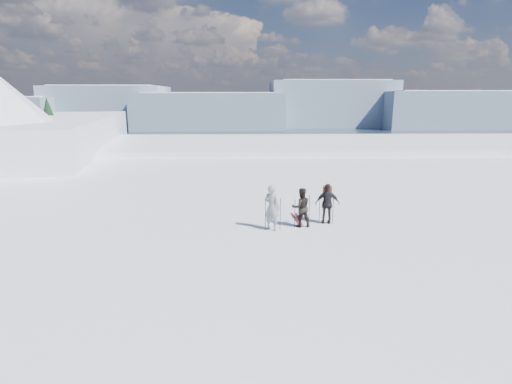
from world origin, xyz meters
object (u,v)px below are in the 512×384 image
(skier_dark, at_px, (301,207))
(skier_pack, at_px, (327,204))
(skis_loose, at_px, (297,219))
(skier_grey, at_px, (272,207))

(skier_dark, relative_size, skier_pack, 0.95)
(skier_dark, height_order, skis_loose, skier_dark)
(skier_grey, bearing_deg, skier_pack, -126.32)
(skier_grey, distance_m, skis_loose, 1.98)
(skier_pack, xyz_separation_m, skis_loose, (-1.14, 0.62, -0.82))
(skier_dark, bearing_deg, skis_loose, -98.27)
(skis_loose, bearing_deg, skier_grey, -131.26)
(skier_pack, bearing_deg, skier_dark, 24.40)
(skier_pack, distance_m, skis_loose, 1.53)
(skier_grey, distance_m, skier_dark, 1.23)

